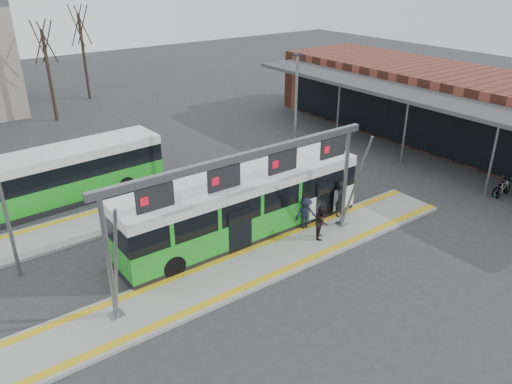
# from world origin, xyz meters

# --- Properties ---
(ground) EXTENTS (120.00, 120.00, 0.00)m
(ground) POSITION_xyz_m (0.00, 0.00, 0.00)
(ground) COLOR #2D2D30
(ground) RESTS_ON ground
(platform_main) EXTENTS (22.00, 3.00, 0.15)m
(platform_main) POSITION_xyz_m (0.00, 0.00, 0.07)
(platform_main) COLOR gray
(platform_main) RESTS_ON ground
(platform_second) EXTENTS (20.00, 3.00, 0.15)m
(platform_second) POSITION_xyz_m (-4.00, 8.00, 0.07)
(platform_second) COLOR gray
(platform_second) RESTS_ON ground
(tactile_main) EXTENTS (22.00, 2.65, 0.02)m
(tactile_main) POSITION_xyz_m (0.00, 0.00, 0.16)
(tactile_main) COLOR gold
(tactile_main) RESTS_ON platform_main
(tactile_second) EXTENTS (20.00, 0.35, 0.02)m
(tactile_second) POSITION_xyz_m (-4.00, 9.15, 0.16)
(tactile_second) COLOR gold
(tactile_second) RESTS_ON platform_second
(gantry) EXTENTS (13.00, 1.68, 5.20)m
(gantry) POSITION_xyz_m (-0.35, 0.25, 4.30)
(gantry) COLOR slate
(gantry) RESTS_ON platform_main
(station_building) EXTENTS (11.50, 32.00, 5.00)m
(station_building) POSITION_xyz_m (21.83, 4.00, 2.53)
(station_building) COLOR brown
(station_building) RESTS_ON ground
(hero_bus) EXTENTS (12.67, 2.73, 3.48)m
(hero_bus) POSITION_xyz_m (0.94, 2.62, 1.59)
(hero_bus) COLOR black
(hero_bus) RESTS_ON ground
(bg_bus_green) EXTENTS (12.23, 3.20, 3.03)m
(bg_bus_green) POSITION_xyz_m (-5.28, 11.68, 1.50)
(bg_bus_green) COLOR black
(bg_bus_green) RESTS_ON ground
(passenger_a) EXTENTS (0.78, 0.59, 1.91)m
(passenger_a) POSITION_xyz_m (6.10, 1.03, 1.11)
(passenger_a) COLOR black
(passenger_a) RESTS_ON platform_main
(passenger_b) EXTENTS (1.02, 1.01, 1.66)m
(passenger_b) POSITION_xyz_m (3.74, -0.04, 0.98)
(passenger_b) COLOR black
(passenger_b) RESTS_ON platform_main
(passenger_c) EXTENTS (1.20, 0.88, 1.66)m
(passenger_c) POSITION_xyz_m (3.73, 1.10, 0.98)
(passenger_c) COLOR black
(passenger_c) RESTS_ON platform_main
(bicycle_c) EXTENTS (1.80, 0.63, 0.94)m
(bicycle_c) POSITION_xyz_m (15.68, -2.42, 0.47)
(bicycle_c) COLOR gray
(bicycle_c) RESTS_ON ground
(bicycle_d) EXTENTS (1.68, 0.56, 1.00)m
(bicycle_d) POSITION_xyz_m (15.54, -2.64, 0.50)
(bicycle_d) COLOR gray
(bicycle_d) RESTS_ON ground
(tree_left) EXTENTS (1.40, 1.40, 8.40)m
(tree_left) POSITION_xyz_m (-0.45, 27.89, 6.37)
(tree_left) COLOR #382B21
(tree_left) RESTS_ON ground
(tree_mid) EXTENTS (1.40, 1.40, 8.98)m
(tree_mid) POSITION_xyz_m (4.41, 33.48, 6.81)
(tree_mid) COLOR #382B21
(tree_mid) RESTS_ON ground
(lamp_east) EXTENTS (0.50, 0.25, 7.70)m
(lamp_east) POSITION_xyz_m (7.18, 6.03, 4.09)
(lamp_east) COLOR slate
(lamp_east) RESTS_ON ground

